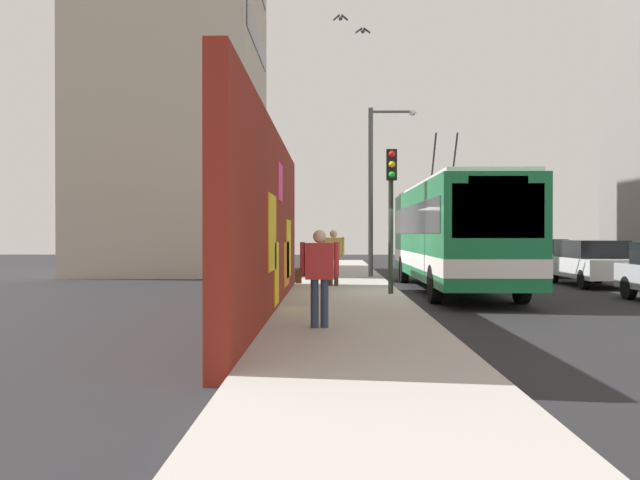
{
  "coord_description": "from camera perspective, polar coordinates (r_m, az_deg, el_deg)",
  "views": [
    {
      "loc": [
        -18.86,
        2.0,
        1.8
      ],
      "look_at": [
        1.01,
        2.32,
        1.62
      ],
      "focal_mm": 38.04,
      "sensor_mm": 36.0,
      "label": 1
    }
  ],
  "objects": [
    {
      "name": "city_bus",
      "position": [
        21.56,
        11.08,
        0.66
      ],
      "size": [
        11.6,
        2.51,
        5.13
      ],
      "color": "#19723F",
      "rests_on": "ground_plane"
    },
    {
      "name": "parked_car_white",
      "position": [
        25.23,
        21.83,
        -1.71
      ],
      "size": [
        4.55,
        1.85,
        1.58
      ],
      "color": "white",
      "rests_on": "ground_plane"
    },
    {
      "name": "parked_car_champagne",
      "position": [
        30.71,
        17.97,
        -1.31
      ],
      "size": [
        4.63,
        1.77,
        1.58
      ],
      "color": "#C6B793",
      "rests_on": "ground_plane"
    },
    {
      "name": "parked_car_navy",
      "position": [
        36.63,
        15.15,
        -1.01
      ],
      "size": [
        4.32,
        1.91,
        1.58
      ],
      "color": "navy",
      "rests_on": "ground_plane"
    },
    {
      "name": "pedestrian_near_wall",
      "position": [
        11.9,
        -0.09,
        -2.54
      ],
      "size": [
        0.23,
        0.76,
        1.72
      ],
      "color": "#2D3F59",
      "rests_on": "sidewalk_slab"
    },
    {
      "name": "graffiti_wall",
      "position": [
        15.17,
        -4.17,
        1.44
      ],
      "size": [
        14.46,
        0.32,
        4.1
      ],
      "color": "maroon",
      "rests_on": "ground_plane"
    },
    {
      "name": "pedestrian_midblock",
      "position": [
        21.61,
        1.11,
        -1.08
      ],
      "size": [
        0.24,
        0.78,
        1.77
      ],
      "color": "#3F3326",
      "rests_on": "sidewalk_slab"
    },
    {
      "name": "building_far_left",
      "position": [
        33.3,
        -12.01,
        15.09
      ],
      "size": [
        9.31,
        7.57,
        20.37
      ],
      "color": "#B2A899",
      "rests_on": "ground_plane"
    },
    {
      "name": "sidewalk_slab",
      "position": [
        18.94,
        2.14,
        -4.71
      ],
      "size": [
        48.0,
        3.2,
        0.15
      ],
      "primitive_type": "cube",
      "color": "#ADA8A0",
      "rests_on": "ground_plane"
    },
    {
      "name": "street_lamp",
      "position": [
        26.54,
        4.74,
        5.11
      ],
      "size": [
        0.44,
        1.86,
        6.55
      ],
      "color": "#4C4C51",
      "rests_on": "sidewalk_slab"
    },
    {
      "name": "ground_plane",
      "position": [
        19.05,
        6.98,
        -4.91
      ],
      "size": [
        80.0,
        80.0,
        0.0
      ],
      "primitive_type": "plane",
      "color": "#232326"
    },
    {
      "name": "traffic_light",
      "position": [
        18.67,
        6.01,
        3.7
      ],
      "size": [
        0.49,
        0.28,
        3.98
      ],
      "color": "#2D382D",
      "rests_on": "sidewalk_slab"
    }
  ]
}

